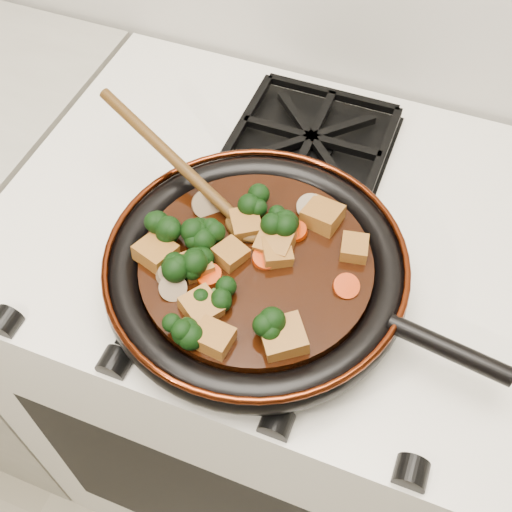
% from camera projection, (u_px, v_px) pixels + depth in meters
% --- Properties ---
extents(stove, '(0.76, 0.60, 0.90)m').
position_uv_depth(stove, '(272.00, 364.00, 1.24)').
color(stove, silver).
rests_on(stove, ground).
extents(burner_grate_front, '(0.23, 0.23, 0.03)m').
position_uv_depth(burner_grate_front, '(240.00, 291.00, 0.79)').
color(burner_grate_front, black).
rests_on(burner_grate_front, stove).
extents(burner_grate_back, '(0.23, 0.23, 0.03)m').
position_uv_depth(burner_grate_back, '(311.00, 142.00, 0.95)').
color(burner_grate_back, black).
rests_on(burner_grate_back, stove).
extents(skillet, '(0.49, 0.37, 0.05)m').
position_uv_depth(skillet, '(257.00, 269.00, 0.77)').
color(skillet, black).
rests_on(skillet, burner_grate_front).
extents(braising_sauce, '(0.28, 0.28, 0.02)m').
position_uv_depth(braising_sauce, '(256.00, 266.00, 0.77)').
color(braising_sauce, black).
rests_on(braising_sauce, skillet).
extents(tofu_cube_0, '(0.05, 0.05, 0.02)m').
position_uv_depth(tofu_cube_0, '(277.00, 253.00, 0.76)').
color(tofu_cube_0, '#8F5A21').
rests_on(tofu_cube_0, braising_sauce).
extents(tofu_cube_1, '(0.04, 0.04, 0.03)m').
position_uv_depth(tofu_cube_1, '(275.00, 243.00, 0.77)').
color(tofu_cube_1, '#8F5A21').
rests_on(tofu_cube_1, braising_sauce).
extents(tofu_cube_2, '(0.05, 0.05, 0.03)m').
position_uv_depth(tofu_cube_2, '(156.00, 252.00, 0.76)').
color(tofu_cube_2, '#8F5A21').
rests_on(tofu_cube_2, braising_sauce).
extents(tofu_cube_3, '(0.05, 0.05, 0.02)m').
position_uv_depth(tofu_cube_3, '(246.00, 225.00, 0.79)').
color(tofu_cube_3, '#8F5A21').
rests_on(tofu_cube_3, braising_sauce).
extents(tofu_cube_4, '(0.05, 0.05, 0.02)m').
position_uv_depth(tofu_cube_4, '(230.00, 254.00, 0.76)').
color(tofu_cube_4, '#8F5A21').
rests_on(tofu_cube_4, braising_sauce).
extents(tofu_cube_5, '(0.06, 0.05, 0.03)m').
position_uv_depth(tofu_cube_5, '(201.00, 308.00, 0.72)').
color(tofu_cube_5, '#8F5A21').
rests_on(tofu_cube_5, braising_sauce).
extents(tofu_cube_6, '(0.06, 0.06, 0.03)m').
position_uv_depth(tofu_cube_6, '(283.00, 338.00, 0.69)').
color(tofu_cube_6, '#8F5A21').
rests_on(tofu_cube_6, braising_sauce).
extents(tofu_cube_7, '(0.05, 0.05, 0.02)m').
position_uv_depth(tofu_cube_7, '(196.00, 265.00, 0.75)').
color(tofu_cube_7, '#8F5A21').
rests_on(tofu_cube_7, braising_sauce).
extents(tofu_cube_8, '(0.04, 0.04, 0.02)m').
position_uv_depth(tofu_cube_8, '(354.00, 248.00, 0.77)').
color(tofu_cube_8, '#8F5A21').
rests_on(tofu_cube_8, braising_sauce).
extents(tofu_cube_9, '(0.05, 0.05, 0.03)m').
position_uv_depth(tofu_cube_9, '(322.00, 216.00, 0.79)').
color(tofu_cube_9, '#8F5A21').
rests_on(tofu_cube_9, braising_sauce).
extents(tofu_cube_10, '(0.04, 0.04, 0.02)m').
position_uv_depth(tofu_cube_10, '(213.00, 338.00, 0.69)').
color(tofu_cube_10, '#8F5A21').
rests_on(tofu_cube_10, braising_sauce).
extents(broccoli_floret_0, '(0.07, 0.07, 0.07)m').
position_uv_depth(broccoli_floret_0, '(265.00, 325.00, 0.70)').
color(broccoli_floret_0, black).
rests_on(broccoli_floret_0, braising_sauce).
extents(broccoli_floret_1, '(0.08, 0.08, 0.06)m').
position_uv_depth(broccoli_floret_1, '(215.00, 294.00, 0.72)').
color(broccoli_floret_1, black).
rests_on(broccoli_floret_1, braising_sauce).
extents(broccoli_floret_2, '(0.07, 0.07, 0.08)m').
position_uv_depth(broccoli_floret_2, '(161.00, 238.00, 0.77)').
color(broccoli_floret_2, black).
rests_on(broccoli_floret_2, braising_sauce).
extents(broccoli_floret_3, '(0.07, 0.06, 0.06)m').
position_uv_depth(broccoli_floret_3, '(178.00, 273.00, 0.74)').
color(broccoli_floret_3, black).
rests_on(broccoli_floret_3, braising_sauce).
extents(broccoli_floret_4, '(0.08, 0.09, 0.07)m').
position_uv_depth(broccoli_floret_4, '(186.00, 324.00, 0.70)').
color(broccoli_floret_4, black).
rests_on(broccoli_floret_4, braising_sauce).
extents(broccoli_floret_5, '(0.07, 0.06, 0.07)m').
position_uv_depth(broccoli_floret_5, '(189.00, 260.00, 0.75)').
color(broccoli_floret_5, black).
rests_on(broccoli_floret_5, braising_sauce).
extents(broccoli_floret_6, '(0.09, 0.09, 0.07)m').
position_uv_depth(broccoli_floret_6, '(202.00, 237.00, 0.77)').
color(broccoli_floret_6, black).
rests_on(broccoli_floret_6, braising_sauce).
extents(broccoli_floret_7, '(0.08, 0.08, 0.08)m').
position_uv_depth(broccoli_floret_7, '(279.00, 223.00, 0.78)').
color(broccoli_floret_7, black).
rests_on(broccoli_floret_7, braising_sauce).
extents(broccoli_floret_8, '(0.08, 0.09, 0.07)m').
position_uv_depth(broccoli_floret_8, '(201.00, 240.00, 0.77)').
color(broccoli_floret_8, black).
rests_on(broccoli_floret_8, braising_sauce).
extents(broccoli_floret_9, '(0.09, 0.08, 0.08)m').
position_uv_depth(broccoli_floret_9, '(252.00, 207.00, 0.80)').
color(broccoli_floret_9, black).
rests_on(broccoli_floret_9, braising_sauce).
extents(carrot_coin_0, '(0.03, 0.03, 0.02)m').
position_uv_depth(carrot_coin_0, '(265.00, 258.00, 0.76)').
color(carrot_coin_0, '#C02E05').
rests_on(carrot_coin_0, braising_sauce).
extents(carrot_coin_1, '(0.03, 0.03, 0.02)m').
position_uv_depth(carrot_coin_1, '(197.00, 309.00, 0.72)').
color(carrot_coin_1, '#C02E05').
rests_on(carrot_coin_1, braising_sauce).
extents(carrot_coin_2, '(0.03, 0.03, 0.01)m').
position_uv_depth(carrot_coin_2, '(209.00, 275.00, 0.75)').
color(carrot_coin_2, '#C02E05').
rests_on(carrot_coin_2, braising_sauce).
extents(carrot_coin_3, '(0.03, 0.03, 0.02)m').
position_uv_depth(carrot_coin_3, '(346.00, 286.00, 0.74)').
color(carrot_coin_3, '#C02E05').
rests_on(carrot_coin_3, braising_sauce).
extents(carrot_coin_4, '(0.03, 0.03, 0.02)m').
position_uv_depth(carrot_coin_4, '(296.00, 231.00, 0.78)').
color(carrot_coin_4, '#C02E05').
rests_on(carrot_coin_4, braising_sauce).
extents(mushroom_slice_0, '(0.04, 0.04, 0.02)m').
position_uv_depth(mushroom_slice_0, '(169.00, 276.00, 0.74)').
color(mushroom_slice_0, '#7A6246').
rests_on(mushroom_slice_0, braising_sauce).
extents(mushroom_slice_1, '(0.04, 0.04, 0.02)m').
position_uv_depth(mushroom_slice_1, '(310.00, 207.00, 0.80)').
color(mushroom_slice_1, '#7A6246').
rests_on(mushroom_slice_1, braising_sauce).
extents(mushroom_slice_2, '(0.05, 0.04, 0.02)m').
position_uv_depth(mushroom_slice_2, '(173.00, 288.00, 0.73)').
color(mushroom_slice_2, '#7A6246').
rests_on(mushroom_slice_2, braising_sauce).
extents(mushroom_slice_3, '(0.05, 0.05, 0.03)m').
position_uv_depth(mushroom_slice_3, '(206.00, 204.00, 0.81)').
color(mushroom_slice_3, '#7A6246').
rests_on(mushroom_slice_3, braising_sauce).
extents(wooden_spoon, '(0.16, 0.09, 0.26)m').
position_uv_depth(wooden_spoon, '(201.00, 185.00, 0.80)').
color(wooden_spoon, '#482D0F').
rests_on(wooden_spoon, braising_sauce).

